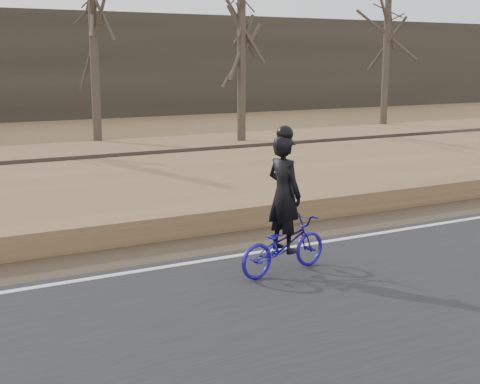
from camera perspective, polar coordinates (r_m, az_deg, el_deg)
ground at (r=10.17m, az=-17.60°, el=-8.56°), size 120.00×120.00×0.00m
road at (r=7.89m, az=-13.95°, el=-14.04°), size 120.00×6.00×0.06m
edge_line at (r=10.34m, az=-17.84°, el=-7.88°), size 120.00×0.12×0.01m
shoulder at (r=11.29m, az=-18.81°, el=-6.55°), size 120.00×1.60×0.04m
cyclist at (r=10.42m, az=3.75°, el=-2.81°), size 1.76×0.87×2.32m
bare_tree_center at (r=28.59m, az=-12.40°, el=12.98°), size 0.36×0.36×8.67m
bare_tree_right at (r=27.98m, az=0.12°, el=11.21°), size 0.36×0.36×6.65m
bare_tree_far_right at (r=36.02m, az=12.38°, el=11.90°), size 0.36×0.36×7.81m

